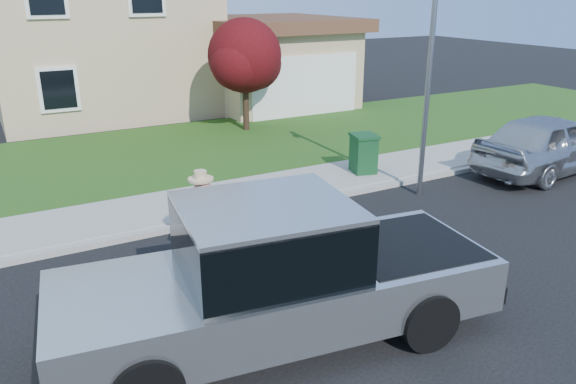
% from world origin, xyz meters
% --- Properties ---
extents(ground, '(80.00, 80.00, 0.00)m').
position_xyz_m(ground, '(0.00, 0.00, 0.00)').
color(ground, black).
rests_on(ground, ground).
extents(curb, '(40.00, 0.20, 0.12)m').
position_xyz_m(curb, '(1.00, 2.90, 0.06)').
color(curb, gray).
rests_on(curb, ground).
extents(sidewalk, '(40.00, 2.00, 0.15)m').
position_xyz_m(sidewalk, '(1.00, 4.00, 0.07)').
color(sidewalk, gray).
rests_on(sidewalk, ground).
extents(lawn, '(40.00, 7.00, 0.10)m').
position_xyz_m(lawn, '(1.00, 8.50, 0.05)').
color(lawn, '#1C4614').
rests_on(lawn, ground).
extents(house, '(14.00, 11.30, 6.85)m').
position_xyz_m(house, '(1.31, 16.38, 3.17)').
color(house, tan).
rests_on(house, ground).
extents(pickup_truck, '(6.54, 2.94, 2.08)m').
position_xyz_m(pickup_truck, '(-1.36, -1.49, 0.97)').
color(pickup_truck, black).
rests_on(pickup_truck, ground).
extents(woman, '(0.61, 0.44, 1.82)m').
position_xyz_m(woman, '(-1.47, 1.09, 0.86)').
color(woman, '#E6927E').
rests_on(woman, ground).
extents(sedan, '(4.94, 2.29, 1.64)m').
position_xyz_m(sedan, '(8.76, 1.80, 0.82)').
color(sedan, '#B0B1B7').
rests_on(sedan, ground).
extents(ornamental_tree, '(2.76, 2.49, 3.78)m').
position_xyz_m(ornamental_tree, '(3.53, 9.96, 2.52)').
color(ornamental_tree, black).
rests_on(ornamental_tree, lawn).
extents(trash_bin, '(0.78, 0.85, 1.02)m').
position_xyz_m(trash_bin, '(4.09, 3.89, 0.67)').
color(trash_bin, '#103D1D').
rests_on(trash_bin, sidewalk).
extents(street_lamp, '(0.32, 0.68, 5.21)m').
position_xyz_m(street_lamp, '(4.48, 2.05, 2.97)').
color(street_lamp, slate).
rests_on(street_lamp, ground).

